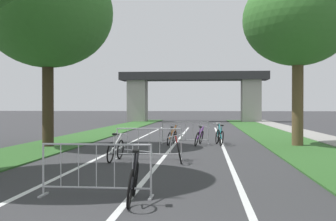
{
  "coord_description": "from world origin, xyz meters",
  "views": [
    {
      "loc": [
        1.48,
        -3.17,
        1.78
      ],
      "look_at": [
        -0.66,
        19.56,
        1.54
      ],
      "focal_mm": 43.6,
      "sensor_mm": 36.0,
      "label": 1
    }
  ],
  "objects": [
    {
      "name": "grass_verge_left",
      "position": [
        -5.48,
        21.87,
        0.03
      ],
      "size": [
        2.93,
        53.46,
        0.05
      ],
      "primitive_type": "cube",
      "color": "#2D5B26",
      "rests_on": "ground"
    },
    {
      "name": "grass_verge_right",
      "position": [
        5.48,
        21.87,
        0.03
      ],
      "size": [
        2.93,
        53.46,
        0.05
      ],
      "primitive_type": "cube",
      "color": "#2D5B26",
      "rests_on": "ground"
    },
    {
      "name": "sidewalk_path_right",
      "position": [
        7.85,
        21.87,
        0.04
      ],
      "size": [
        1.82,
        53.46,
        0.08
      ],
      "primitive_type": "cube",
      "color": "gray",
      "rests_on": "ground"
    },
    {
      "name": "lane_stripe_center",
      "position": [
        0.0,
        15.46,
        0.0
      ],
      "size": [
        0.14,
        30.92,
        0.01
      ],
      "primitive_type": "cube",
      "color": "silver",
      "rests_on": "ground"
    },
    {
      "name": "lane_stripe_right_lane",
      "position": [
        2.21,
        15.46,
        0.0
      ],
      "size": [
        0.14,
        30.92,
        0.01
      ],
      "primitive_type": "cube",
      "color": "silver",
      "rests_on": "ground"
    },
    {
      "name": "lane_stripe_left_lane",
      "position": [
        -2.21,
        15.46,
        0.0
      ],
      "size": [
        0.14,
        30.92,
        0.01
      ],
      "primitive_type": "cube",
      "color": "silver",
      "rests_on": "ground"
    },
    {
      "name": "overpass_bridge",
      "position": [
        0.0,
        44.18,
        3.86
      ],
      "size": [
        16.99,
        3.32,
        5.71
      ],
      "color": "#2D2D30",
      "rests_on": "ground"
    },
    {
      "name": "tree_left_cypress_far",
      "position": [
        -5.37,
        13.94,
        5.83
      ],
      "size": [
        5.63,
        5.63,
        8.25
      ],
      "color": "#3D2D1E",
      "rests_on": "ground"
    },
    {
      "name": "tree_right_maple_mid",
      "position": [
        5.51,
        15.31,
        5.59
      ],
      "size": [
        4.84,
        4.84,
        7.69
      ],
      "color": "brown",
      "rests_on": "ground"
    },
    {
      "name": "crowd_barrier_nearest",
      "position": [
        -0.67,
        4.63,
        0.52
      ],
      "size": [
        2.22,
        0.46,
        1.05
      ],
      "rotation": [
        0.0,
        0.0,
        -0.01
      ],
      "color": "#ADADB2",
      "rests_on": "ground"
    },
    {
      "name": "crowd_barrier_second",
      "position": [
        -0.43,
        10.35,
        0.52
      ],
      "size": [
        2.24,
        0.54,
        1.05
      ],
      "rotation": [
        0.0,
        0.0,
        0.04
      ],
      "color": "#ADADB2",
      "rests_on": "ground"
    },
    {
      "name": "crowd_barrier_third",
      "position": [
        0.5,
        16.06,
        0.52
      ],
      "size": [
        2.23,
        0.51,
        1.05
      ],
      "rotation": [
        0.0,
        0.0,
        0.03
      ],
      "color": "#ADADB2",
      "rests_on": "ground"
    },
    {
      "name": "bicycle_teal_0",
      "position": [
        2.08,
        15.65,
        0.38
      ],
      "size": [
        0.54,
        1.7,
        0.99
      ],
      "rotation": [
        0.0,
        0.0,
        0.16
      ],
      "color": "black",
      "rests_on": "ground"
    },
    {
      "name": "bicycle_silver_1",
      "position": [
        2.08,
        16.53,
        0.37
      ],
      "size": [
        0.42,
        1.63,
        1.0
      ],
      "rotation": [
        0.0,
        0.0,
        0.05
      ],
      "color": "black",
      "rests_on": "ground"
    },
    {
      "name": "bicycle_orange_2",
      "position": [
        -0.1,
        15.58,
        0.35
      ],
      "size": [
        0.57,
        1.72,
        0.93
      ],
      "rotation": [
        0.0,
        0.0,
        -0.15
      ],
      "color": "black",
      "rests_on": "ground"
    },
    {
      "name": "bicycle_white_3",
      "position": [
        -1.45,
        9.81,
        0.36
      ],
      "size": [
        0.43,
        1.69,
        0.92
      ],
      "rotation": [
        0.0,
        0.0,
        -0.09
      ],
      "color": "black",
      "rests_on": "ground"
    },
    {
      "name": "bicycle_red_4",
      "position": [
        0.6,
        9.78,
        0.37
      ],
      "size": [
        0.49,
        1.64,
        0.93
      ],
      "rotation": [
        0.0,
        0.0,
        3.23
      ],
      "color": "black",
      "rests_on": "ground"
    },
    {
      "name": "bicycle_purple_5",
      "position": [
        1.16,
        15.52,
        0.36
      ],
      "size": [
        0.71,
        1.71,
        0.91
      ],
      "rotation": [
        0.0,
        0.0,
        -0.18
      ],
      "color": "black",
      "rests_on": "ground"
    },
    {
      "name": "bicycle_black_6",
      "position": [
        0.14,
        4.24,
        0.39
      ],
      "size": [
        0.55,
        1.69,
        1.01
      ],
      "rotation": [
        0.0,
        0.0,
        0.08
      ],
      "color": "black",
      "rests_on": "ground"
    }
  ]
}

